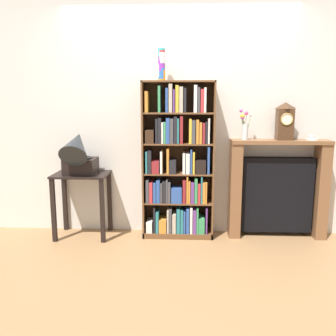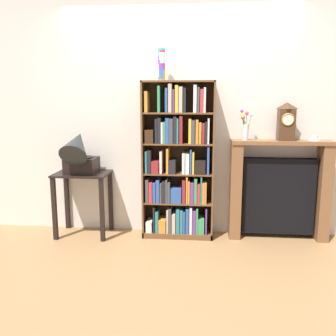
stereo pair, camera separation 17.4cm
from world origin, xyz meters
name	(u,v)px [view 1 (the left image)]	position (x,y,z in m)	size (l,w,h in m)	color
ground_plane	(178,239)	(0.00, 0.00, -0.01)	(7.44, 6.40, 0.02)	#997047
wall_back	(180,119)	(0.02, 0.29, 1.30)	(4.44, 0.08, 2.60)	silver
bookshelf	(178,168)	(0.00, 0.09, 0.78)	(0.77, 0.29, 1.70)	brown
cup_stack	(162,65)	(-0.18, 0.09, 1.86)	(0.08, 0.08, 0.33)	orange
side_table_left	(82,190)	(-1.06, 0.03, 0.53)	(0.59, 0.43, 0.71)	black
gramophone	(78,153)	(-1.06, -0.05, 0.95)	(0.33, 0.50, 0.55)	black
fireplace_mantel	(277,189)	(1.10, 0.14, 0.53)	(1.05, 0.25, 1.08)	brown
mantel_clock	(285,121)	(1.13, 0.12, 1.28)	(0.17, 0.15, 0.40)	#472D1C
flower_vase	(245,126)	(0.71, 0.12, 1.23)	(0.13, 0.13, 0.32)	silver
teacup_with_saucer	(312,138)	(1.43, 0.12, 1.11)	(0.13, 0.12, 0.05)	white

